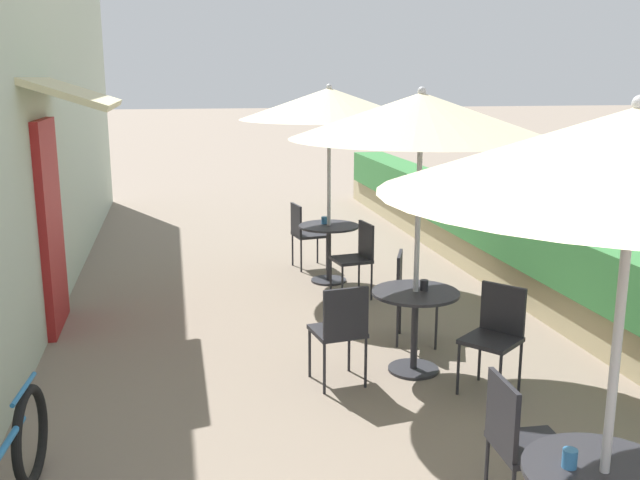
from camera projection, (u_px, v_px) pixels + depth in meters
name	position (u px, v px, depth m)	size (l,w,h in m)	color
cafe_facade_wall	(36.00, 117.00, 7.36)	(0.98, 14.04, 4.20)	#B2C1AD
planter_hedge	(501.00, 240.00, 8.78)	(0.60, 13.04, 1.01)	tan
patio_umbrella_near	(636.00, 152.00, 2.95)	(2.15, 2.15, 2.42)	#B7B7BC
cafe_chair_near_right	(519.00, 437.00, 4.00)	(0.42, 0.42, 0.87)	#232328
coffee_cup_near	(570.00, 458.00, 3.31)	(0.07, 0.07, 0.09)	teal
patio_table_mid	(415.00, 315.00, 6.09)	(0.75, 0.75, 0.72)	#28282D
patio_umbrella_mid	(421.00, 116.00, 5.72)	(2.15, 2.15, 2.42)	#B7B7BC
cafe_chair_mid_left	(341.00, 326.00, 5.79)	(0.45, 0.45, 0.87)	#232328
cafe_chair_mid_right	(496.00, 330.00, 5.70)	(0.56, 0.56, 0.87)	#232328
cafe_chair_mid_back	(410.00, 290.00, 6.79)	(0.52, 0.52, 0.87)	#232328
coffee_cup_mid	(424.00, 285.00, 6.07)	(0.07, 0.07, 0.09)	#232328
patio_table_far	(329.00, 242.00, 8.82)	(0.75, 0.75, 0.72)	#28282D
patio_umbrella_far	(329.00, 104.00, 8.44)	(2.15, 2.15, 2.42)	#B7B7BC
cafe_chair_far_left	(357.00, 254.00, 8.19)	(0.46, 0.46, 0.87)	#232328
cafe_chair_far_right	(304.00, 230.00, 9.44)	(0.46, 0.46, 0.87)	#232328
coffee_cup_far	(324.00, 220.00, 8.84)	(0.07, 0.07, 0.09)	teal
bicycle_second	(4.00, 478.00, 3.93)	(0.21, 1.65, 0.72)	black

